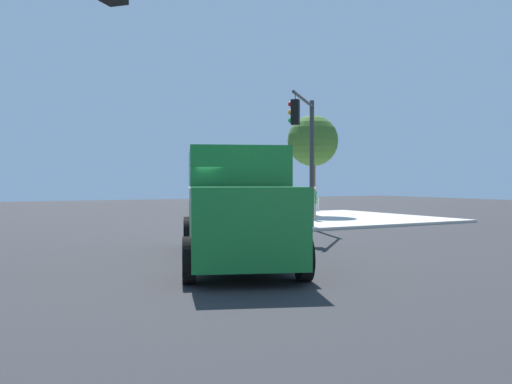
% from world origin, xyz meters
% --- Properties ---
extents(ground_plane, '(100.00, 100.00, 0.00)m').
position_xyz_m(ground_plane, '(0.00, 0.00, 0.00)').
color(ground_plane, '#2B2B2D').
extents(sidewalk_corner_near, '(11.22, 11.22, 0.14)m').
position_xyz_m(sidewalk_corner_near, '(-12.25, -12.25, 0.07)').
color(sidewalk_corner_near, beige).
rests_on(sidewalk_corner_near, ground).
extents(delivery_truck, '(5.34, 8.37, 3.02)m').
position_xyz_m(delivery_truck, '(-0.60, -0.75, 1.56)').
color(delivery_truck, '#146B2D').
rests_on(delivery_truck, ground).
extents(traffic_light_primary, '(3.02, 3.07, 5.62)m').
position_xyz_m(traffic_light_primary, '(-6.87, -6.42, 3.85)').
color(traffic_light_primary, '#38383D').
rests_on(traffic_light_primary, sidewalk_corner_near).
extents(pedestrian_near_corner, '(0.38, 0.45, 1.74)m').
position_xyz_m(pedestrian_near_corner, '(-10.14, -10.46, 1.14)').
color(pedestrian_near_corner, gray).
rests_on(pedestrian_near_corner, sidewalk_corner_near).
extents(picket_fence_run, '(6.58, 0.05, 0.95)m').
position_xyz_m(picket_fence_run, '(-12.25, -17.62, 0.62)').
color(picket_fence_run, silver).
rests_on(picket_fence_run, sidewalk_corner_near).
extents(shade_tree_near, '(3.04, 3.04, 5.98)m').
position_xyz_m(shade_tree_near, '(-12.68, -14.25, 4.56)').
color(shade_tree_near, brown).
rests_on(shade_tree_near, sidewalk_corner_near).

